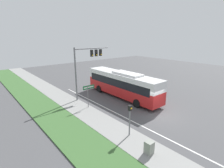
# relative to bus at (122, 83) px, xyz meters

# --- Properties ---
(ground_plane) EXTENTS (80.00, 80.00, 0.00)m
(ground_plane) POSITION_rel_bus_xyz_m (-0.53, -6.79, -2.01)
(ground_plane) COLOR #4C4C4F
(sidewalk) EXTENTS (2.80, 80.00, 0.12)m
(sidewalk) POSITION_rel_bus_xyz_m (-6.73, -6.79, -1.95)
(sidewalk) COLOR gray
(sidewalk) RESTS_ON ground_plane
(grass_verge) EXTENTS (3.60, 80.00, 0.10)m
(grass_verge) POSITION_rel_bus_xyz_m (-9.93, -6.79, -1.96)
(grass_verge) COLOR #3D6633
(grass_verge) RESTS_ON ground_plane
(lane_divider_near) EXTENTS (0.14, 30.00, 0.01)m
(lane_divider_near) POSITION_rel_bus_xyz_m (-4.13, -6.79, -2.01)
(lane_divider_near) COLOR silver
(lane_divider_near) RESTS_ON ground_plane
(bus) EXTENTS (2.66, 12.39, 3.66)m
(bus) POSITION_rel_bus_xyz_m (0.00, 0.00, 0.00)
(bus) COLOR red
(bus) RESTS_ON ground_plane
(signal_gantry) EXTENTS (5.31, 0.41, 6.98)m
(signal_gantry) POSITION_rel_bus_xyz_m (-3.85, 2.80, 3.05)
(signal_gantry) COLOR slate
(signal_gantry) RESTS_ON ground_plane
(pedestrian_signal) EXTENTS (0.28, 0.34, 2.87)m
(pedestrian_signal) POSITION_rel_bus_xyz_m (-6.34, -7.62, -0.04)
(pedestrian_signal) COLOR slate
(pedestrian_signal) RESTS_ON ground_plane
(street_sign) EXTENTS (1.56, 0.08, 2.84)m
(street_sign) POSITION_rel_bus_xyz_m (-5.64, -0.16, 0.04)
(street_sign) COLOR slate
(street_sign) RESTS_ON ground_plane
(utility_cabinet) EXTENTS (0.57, 0.56, 0.95)m
(utility_cabinet) POSITION_rel_bus_xyz_m (-6.95, -10.22, -1.41)
(utility_cabinet) COLOR gray
(utility_cabinet) RESTS_ON sidewalk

